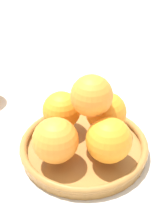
% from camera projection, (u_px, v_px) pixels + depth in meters
% --- Properties ---
extents(ground_plane, '(4.00, 4.00, 0.00)m').
position_uv_depth(ground_plane, '(84.00, 153.00, 0.70)').
color(ground_plane, beige).
extents(fruit_bowl, '(0.24, 0.24, 0.03)m').
position_uv_depth(fruit_bowl, '(84.00, 147.00, 0.70)').
color(fruit_bowl, '#A57238').
rests_on(fruit_bowl, ground_plane).
extents(orange_pile, '(0.20, 0.20, 0.14)m').
position_uv_depth(orange_pile, '(85.00, 121.00, 0.66)').
color(orange_pile, orange).
rests_on(orange_pile, fruit_bowl).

